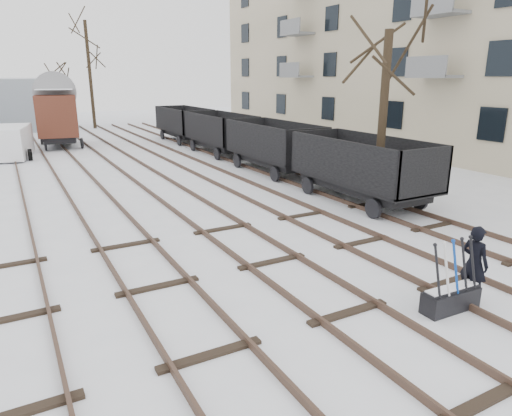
{
  "coord_description": "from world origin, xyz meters",
  "views": [
    {
      "loc": [
        -5.58,
        -6.32,
        4.6
      ],
      "look_at": [
        0.08,
        4.0,
        1.2
      ],
      "focal_mm": 32.0,
      "sensor_mm": 36.0,
      "label": 1
    }
  ],
  "objects": [
    {
      "name": "worker",
      "position": [
        2.68,
        -0.76,
        0.83
      ],
      "size": [
        0.44,
        0.63,
        1.66
      ],
      "primitive_type": "imported",
      "rotation": [
        0.0,
        0.0,
        1.64
      ],
      "color": "black",
      "rests_on": "ground"
    },
    {
      "name": "freight_wagon_d",
      "position": [
        6.0,
        25.74,
        0.93
      ],
      "size": [
        2.39,
        5.96,
        2.44
      ],
      "color": "black",
      "rests_on": "ground"
    },
    {
      "name": "box_van_wagon",
      "position": [
        -2.28,
        27.36,
        2.24
      ],
      "size": [
        3.31,
        5.34,
        3.84
      ],
      "rotation": [
        0.0,
        0.0,
        -0.14
      ],
      "color": "black",
      "rests_on": "ground"
    },
    {
      "name": "apartment_block",
      "position": [
        19.95,
        14.0,
        8.05
      ],
      "size": [
        10.12,
        45.0,
        16.1
      ],
      "color": "beige",
      "rests_on": "ground"
    },
    {
      "name": "shed_right",
      "position": [
        -4.0,
        40.0,
        2.25
      ],
      "size": [
        7.0,
        6.0,
        4.5
      ],
      "color": "#97A1AA",
      "rests_on": "ground"
    },
    {
      "name": "ground",
      "position": [
        0.0,
        0.0,
        0.0
      ],
      "size": [
        120.0,
        120.0,
        0.0
      ],
      "primitive_type": "plane",
      "color": "white",
      "rests_on": "ground"
    },
    {
      "name": "freight_wagon_a",
      "position": [
        6.0,
        6.54,
        0.93
      ],
      "size": [
        2.39,
        5.96,
        2.44
      ],
      "color": "black",
      "rests_on": "ground"
    },
    {
      "name": "tree_far_right",
      "position": [
        1.8,
        38.04,
        4.66
      ],
      "size": [
        0.3,
        0.3,
        9.32
      ],
      "primitive_type": "cylinder",
      "color": "black",
      "rests_on": "ground"
    },
    {
      "name": "panel_van",
      "position": [
        -5.34,
        23.7,
        0.96
      ],
      "size": [
        2.59,
        4.45,
        1.84
      ],
      "rotation": [
        0.0,
        0.0,
        -0.2
      ],
      "color": "white",
      "rests_on": "ground"
    },
    {
      "name": "tracks",
      "position": [
        -0.0,
        13.67,
        0.07
      ],
      "size": [
        13.9,
        52.0,
        0.16
      ],
      "color": "black",
      "rests_on": "ground"
    },
    {
      "name": "tree_near",
      "position": [
        6.23,
        5.88,
        3.07
      ],
      "size": [
        0.3,
        0.3,
        6.14
      ],
      "primitive_type": "cylinder",
      "color": "black",
      "rests_on": "ground"
    },
    {
      "name": "freight_wagon_c",
      "position": [
        6.0,
        19.34,
        0.93
      ],
      "size": [
        2.39,
        5.96,
        2.44
      ],
      "color": "black",
      "rests_on": "ground"
    },
    {
      "name": "ground_frame",
      "position": [
        1.93,
        -0.86,
        0.28
      ],
      "size": [
        1.31,
        0.46,
        1.49
      ],
      "rotation": [
        0.0,
        0.0,
        -0.03
      ],
      "color": "black",
      "rests_on": "ground"
    },
    {
      "name": "tree_far_left",
      "position": [
        -0.74,
        38.82,
        2.46
      ],
      "size": [
        0.3,
        0.3,
        4.93
      ],
      "primitive_type": "cylinder",
      "color": "black",
      "rests_on": "ground"
    },
    {
      "name": "freight_wagon_b",
      "position": [
        6.0,
        12.94,
        0.93
      ],
      "size": [
        2.39,
        5.96,
        2.44
      ],
      "color": "black",
      "rests_on": "ground"
    }
  ]
}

